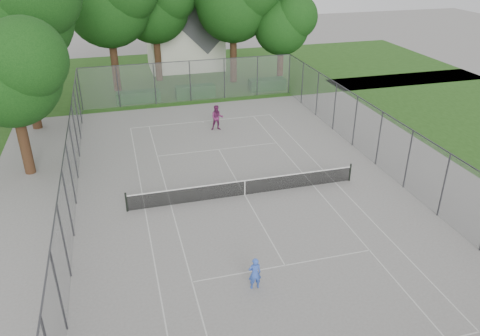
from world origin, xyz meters
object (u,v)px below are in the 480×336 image
object	(u,v)px
tennis_net	(245,187)
house	(184,32)
girl_player	(255,273)
woman_player	(217,118)

from	to	relation	value
tennis_net	house	world-z (taller)	house
girl_player	woman_player	distance (m)	17.46
house	woman_player	distance (m)	18.90
woman_player	house	bearing A→B (deg)	96.66
tennis_net	woman_player	distance (m)	9.92
house	girl_player	size ratio (longest dim) A/B	6.48
tennis_net	woman_player	bearing A→B (deg)	85.90
house	woman_player	bearing A→B (deg)	-92.38
house	woman_player	world-z (taller)	house
tennis_net	girl_player	bearing A→B (deg)	-102.92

